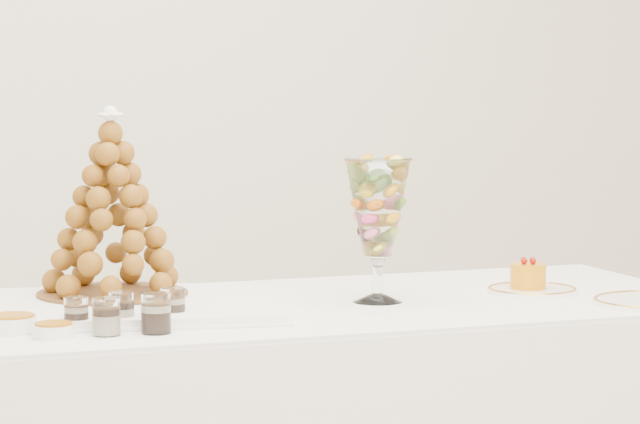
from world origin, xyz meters
name	(u,v)px	position (x,y,z in m)	size (l,w,h in m)	color
lace_tray	(116,307)	(-0.31, 0.38, 0.73)	(0.64, 0.48, 0.02)	white
macaron_vase	(378,209)	(0.24, 0.29, 0.92)	(0.14, 0.14, 0.31)	white
cake_plate	(532,290)	(0.62, 0.27, 0.73)	(0.20, 0.20, 0.01)	white
verrine_a	(76,314)	(-0.44, 0.19, 0.75)	(0.05, 0.05, 0.06)	white
verrine_b	(121,310)	(-0.35, 0.19, 0.76)	(0.05, 0.05, 0.07)	white
verrine_c	(173,305)	(-0.24, 0.21, 0.76)	(0.05, 0.05, 0.07)	white
verrine_d	(106,317)	(-0.40, 0.11, 0.76)	(0.05, 0.05, 0.07)	white
verrine_e	(156,313)	(-0.31, 0.10, 0.76)	(0.06, 0.06, 0.08)	white
ramekin_back	(12,324)	(-0.56, 0.22, 0.74)	(0.10, 0.10, 0.03)	white
ramekin_front	(54,331)	(-0.50, 0.13, 0.73)	(0.08, 0.08, 0.02)	white
croquembouche	(111,204)	(-0.29, 0.47, 0.94)	(0.32, 0.32, 0.40)	brown
mousse_cake	(528,276)	(0.61, 0.28, 0.76)	(0.08, 0.08, 0.07)	orange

